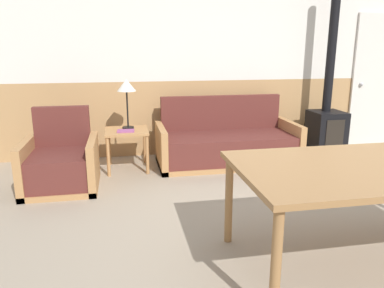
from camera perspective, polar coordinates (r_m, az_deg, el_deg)
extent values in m
plane|color=gray|center=(3.39, 18.67, -12.65)|extent=(16.00, 16.00, 0.00)
cube|color=tan|center=(5.55, 5.90, 4.29)|extent=(7.20, 0.06, 1.05)
cube|color=silver|center=(5.47, 6.29, 18.33)|extent=(7.20, 0.06, 1.65)
cube|color=#B27F4C|center=(5.02, 5.34, -2.62)|extent=(1.83, 0.81, 0.06)
cube|color=#5B2823|center=(4.94, 5.46, -0.50)|extent=(1.67, 0.73, 0.33)
cube|color=#5B2823|center=(5.21, 4.42, 4.82)|extent=(1.67, 0.10, 0.47)
cube|color=#B27F4C|center=(4.79, -4.69, -0.48)|extent=(0.08, 0.81, 0.53)
cube|color=#B27F4C|center=(5.26, 14.59, 0.45)|extent=(0.08, 0.81, 0.53)
cube|color=#B27F4C|center=(4.38, -19.12, -5.97)|extent=(0.77, 0.77, 0.06)
cube|color=#5B2823|center=(4.30, -19.37, -3.57)|extent=(0.61, 0.69, 0.34)
cube|color=#5B2823|center=(4.54, -19.17, 2.58)|extent=(0.61, 0.10, 0.46)
cube|color=#B27F4C|center=(4.38, -23.87, -3.15)|extent=(0.08, 0.77, 0.54)
cube|color=#B27F4C|center=(4.27, -14.78, -2.80)|extent=(0.08, 0.77, 0.54)
cube|color=#B27F4C|center=(4.71, -9.93, 1.95)|extent=(0.52, 0.52, 0.03)
cylinder|color=#B27F4C|center=(4.56, -12.64, -1.94)|extent=(0.04, 0.04, 0.48)
cylinder|color=#B27F4C|center=(4.56, -6.82, -1.67)|extent=(0.04, 0.04, 0.48)
cylinder|color=#B27F4C|center=(5.00, -12.51, -0.46)|extent=(0.04, 0.04, 0.48)
cylinder|color=#B27F4C|center=(5.01, -7.20, -0.21)|extent=(0.04, 0.04, 0.48)
cylinder|color=black|center=(4.80, -9.70, 2.49)|extent=(0.14, 0.14, 0.02)
cylinder|color=black|center=(4.76, -9.82, 5.25)|extent=(0.02, 0.02, 0.45)
cone|color=silver|center=(4.72, -9.97, 8.83)|extent=(0.23, 0.23, 0.15)
cube|color=#994C84|center=(4.62, -10.06, 1.98)|extent=(0.21, 0.17, 0.02)
cube|color=#9E7042|center=(2.85, 26.31, -3.15)|extent=(1.92, 1.04, 0.04)
cylinder|color=#9E7042|center=(2.20, 12.66, -17.71)|extent=(0.06, 0.06, 0.70)
cylinder|color=#9E7042|center=(2.96, 5.63, -8.57)|extent=(0.06, 0.06, 0.70)
cylinder|color=black|center=(5.51, 18.82, -1.56)|extent=(0.04, 0.04, 0.10)
cylinder|color=black|center=(5.69, 21.94, -1.34)|extent=(0.04, 0.04, 0.10)
cylinder|color=black|center=(5.82, 17.08, -0.59)|extent=(0.04, 0.04, 0.10)
cylinder|color=black|center=(5.99, 20.09, -0.41)|extent=(0.04, 0.04, 0.10)
cube|color=black|center=(5.68, 19.74, 2.08)|extent=(0.44, 0.46, 0.52)
cube|color=black|center=(5.48, 20.95, 1.55)|extent=(0.27, 0.01, 0.37)
cylinder|color=black|center=(5.60, 20.53, 13.66)|extent=(0.12, 0.12, 1.76)
cube|color=silver|center=(6.50, 26.46, 8.58)|extent=(0.87, 0.04, 1.99)
sphere|color=silver|center=(6.29, 24.41, 8.28)|extent=(0.06, 0.06, 0.06)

